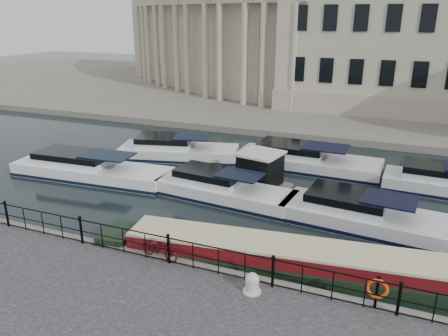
# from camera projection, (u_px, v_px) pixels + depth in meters

# --- Properties ---
(ground_plane) EXTENTS (160.00, 160.00, 0.00)m
(ground_plane) POSITION_uv_depth(u_px,v_px,m) (195.00, 248.00, 18.51)
(ground_plane) COLOR black
(ground_plane) RESTS_ON ground
(far_bank) EXTENTS (120.00, 42.00, 0.55)m
(far_bank) POSITION_uv_depth(u_px,v_px,m) (335.00, 94.00, 52.50)
(far_bank) COLOR #6B665B
(far_bank) RESTS_ON ground_plane
(railing) EXTENTS (24.14, 0.14, 1.22)m
(railing) POSITION_uv_depth(u_px,v_px,m) (169.00, 248.00, 16.14)
(railing) COLOR black
(railing) RESTS_ON near_quay
(civic_building) EXTENTS (53.55, 31.84, 16.85)m
(civic_building) POSITION_uv_depth(u_px,v_px,m) (325.00, 37.00, 46.85)
(civic_building) COLOR #ADA38C
(civic_building) RESTS_ON far_bank
(bicycle) EXTENTS (1.72, 0.79, 0.87)m
(bicycle) POSITION_uv_depth(u_px,v_px,m) (159.00, 248.00, 16.52)
(bicycle) COLOR #430C12
(bicycle) RESTS_ON near_quay
(mooring_bollard) EXTENTS (0.63, 0.63, 0.71)m
(mooring_bollard) POSITION_uv_depth(u_px,v_px,m) (252.00, 283.00, 14.55)
(mooring_bollard) COLOR silver
(mooring_bollard) RESTS_ON near_quay
(life_ring_post) EXTENTS (0.70, 0.19, 1.14)m
(life_ring_post) POSITION_uv_depth(u_px,v_px,m) (377.00, 289.00, 13.60)
(life_ring_post) COLOR black
(life_ring_post) RESTS_ON near_quay
(narrowboat) EXTENTS (15.42, 3.77, 1.56)m
(narrowboat) POSITION_uv_depth(u_px,v_px,m) (283.00, 263.00, 16.68)
(narrowboat) COLOR black
(narrowboat) RESTS_ON ground_plane
(harbour_hut) EXTENTS (3.46, 3.07, 2.19)m
(harbour_hut) POSITION_uv_depth(u_px,v_px,m) (260.00, 172.00, 24.57)
(harbour_hut) COLOR #6B665B
(harbour_hut) RESTS_ON ground_plane
(cabin_cruisers) EXTENTS (27.91, 10.47, 1.99)m
(cabin_cruisers) POSITION_uv_depth(u_px,v_px,m) (248.00, 176.00, 25.61)
(cabin_cruisers) COLOR white
(cabin_cruisers) RESTS_ON ground_plane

